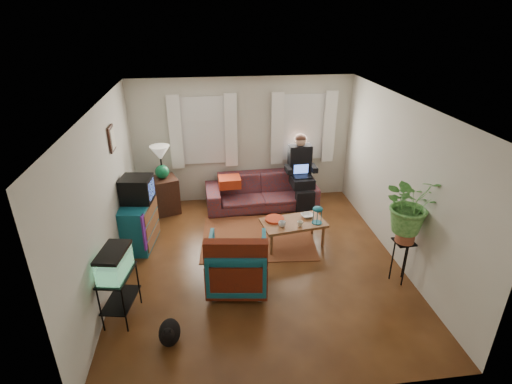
{
  "coord_description": "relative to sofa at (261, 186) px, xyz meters",
  "views": [
    {
      "loc": [
        -0.75,
        -5.4,
        3.83
      ],
      "look_at": [
        0.0,
        0.4,
        1.1
      ],
      "focal_mm": 28.0,
      "sensor_mm": 36.0,
      "label": 1
    }
  ],
  "objects": [
    {
      "name": "floor",
      "position": [
        -0.33,
        -2.05,
        -0.45
      ],
      "size": [
        4.5,
        5.0,
        0.01
      ],
      "primitive_type": "cube",
      "color": "#4F2B14",
      "rests_on": "ground"
    },
    {
      "name": "ceiling",
      "position": [
        -0.33,
        -2.05,
        2.15
      ],
      "size": [
        4.5,
        5.0,
        0.01
      ],
      "primitive_type": "cube",
      "color": "white",
      "rests_on": "wall_back"
    },
    {
      "name": "wall_back",
      "position": [
        -0.33,
        0.45,
        0.85
      ],
      "size": [
        4.5,
        0.01,
        2.6
      ],
      "primitive_type": "cube",
      "color": "silver",
      "rests_on": "floor"
    },
    {
      "name": "wall_front",
      "position": [
        -0.33,
        -4.55,
        0.85
      ],
      "size": [
        4.5,
        0.01,
        2.6
      ],
      "primitive_type": "cube",
      "color": "silver",
      "rests_on": "floor"
    },
    {
      "name": "wall_left",
      "position": [
        -2.58,
        -2.05,
        0.85
      ],
      "size": [
        0.01,
        5.0,
        2.6
      ],
      "primitive_type": "cube",
      "color": "silver",
      "rests_on": "floor"
    },
    {
      "name": "wall_right",
      "position": [
        1.92,
        -2.05,
        0.85
      ],
      "size": [
        0.01,
        5.0,
        2.6
      ],
      "primitive_type": "cube",
      "color": "silver",
      "rests_on": "floor"
    },
    {
      "name": "window_left",
      "position": [
        -1.13,
        0.43,
        1.1
      ],
      "size": [
        1.08,
        0.04,
        1.38
      ],
      "primitive_type": "cube",
      "color": "white",
      "rests_on": "wall_back"
    },
    {
      "name": "window_right",
      "position": [
        0.92,
        0.43,
        1.1
      ],
      "size": [
        1.08,
        0.04,
        1.38
      ],
      "primitive_type": "cube",
      "color": "white",
      "rests_on": "wall_back"
    },
    {
      "name": "curtains_left",
      "position": [
        -1.13,
        0.35,
        1.1
      ],
      "size": [
        1.36,
        0.06,
        1.5
      ],
      "primitive_type": "cube",
      "color": "white",
      "rests_on": "wall_back"
    },
    {
      "name": "curtains_right",
      "position": [
        0.92,
        0.35,
        1.1
      ],
      "size": [
        1.36,
        0.06,
        1.5
      ],
      "primitive_type": "cube",
      "color": "white",
      "rests_on": "wall_back"
    },
    {
      "name": "picture_frame",
      "position": [
        -2.54,
        -1.2,
        1.5
      ],
      "size": [
        0.04,
        0.32,
        0.4
      ],
      "primitive_type": "cube",
      "color": "#3D2616",
      "rests_on": "wall_left"
    },
    {
      "name": "area_rug",
      "position": [
        -0.25,
        -1.26,
        -0.44
      ],
      "size": [
        2.13,
        1.76,
        0.01
      ],
      "primitive_type": "cube",
      "rotation": [
        0.0,
        0.0,
        -0.08
      ],
      "color": "maroon",
      "rests_on": "floor"
    },
    {
      "name": "sofa",
      "position": [
        0.0,
        0.0,
        0.0
      ],
      "size": [
        2.31,
        0.97,
        0.89
      ],
      "primitive_type": "imported",
      "rotation": [
        0.0,
        0.0,
        0.03
      ],
      "color": "brown",
      "rests_on": "floor"
    },
    {
      "name": "seated_person",
      "position": [
        0.82,
        0.03,
        0.23
      ],
      "size": [
        0.59,
        0.72,
        1.36
      ],
      "primitive_type": null,
      "rotation": [
        0.0,
        0.0,
        0.03
      ],
      "color": "black",
      "rests_on": "sofa"
    },
    {
      "name": "side_table",
      "position": [
        -1.98,
        -0.01,
        -0.08
      ],
      "size": [
        0.64,
        0.64,
        0.74
      ],
      "primitive_type": "cube",
      "rotation": [
        0.0,
        0.0,
        0.32
      ],
      "color": "#381D15",
      "rests_on": "floor"
    },
    {
      "name": "table_lamp",
      "position": [
        -1.98,
        -0.01,
        0.61
      ],
      "size": [
        0.48,
        0.48,
        0.68
      ],
      "primitive_type": null,
      "rotation": [
        0.0,
        0.0,
        0.32
      ],
      "color": "white",
      "rests_on": "side_table"
    },
    {
      "name": "dresser",
      "position": [
        -2.32,
        -1.22,
        -0.04
      ],
      "size": [
        0.57,
        0.96,
        0.81
      ],
      "primitive_type": "cube",
      "rotation": [
        0.0,
        0.0,
        -0.14
      ],
      "color": "#136973",
      "rests_on": "floor"
    },
    {
      "name": "crt_tv",
      "position": [
        -2.29,
        -1.13,
        0.58
      ],
      "size": [
        0.55,
        0.52,
        0.43
      ],
      "primitive_type": "cube",
      "rotation": [
        0.0,
        0.0,
        -0.14
      ],
      "color": "black",
      "rests_on": "dresser"
    },
    {
      "name": "aquarium_stand",
      "position": [
        -2.33,
        -3.04,
        -0.1
      ],
      "size": [
        0.46,
        0.68,
        0.7
      ],
      "primitive_type": "cube",
      "rotation": [
        0.0,
        0.0,
        -0.18
      ],
      "color": "black",
      "rests_on": "floor"
    },
    {
      "name": "aquarium",
      "position": [
        -2.33,
        -3.04,
        0.43
      ],
      "size": [
        0.41,
        0.62,
        0.37
      ],
      "primitive_type": "cube",
      "rotation": [
        0.0,
        0.0,
        -0.18
      ],
      "color": "#7FD899",
      "rests_on": "aquarium_stand"
    },
    {
      "name": "black_cat",
      "position": [
        -1.67,
        -3.58,
        -0.27
      ],
      "size": [
        0.28,
        0.42,
        0.35
      ],
      "primitive_type": "ellipsoid",
      "rotation": [
        0.0,
        0.0,
        0.02
      ],
      "color": "black",
      "rests_on": "floor"
    },
    {
      "name": "armchair",
      "position": [
        -0.73,
        -2.59,
        -0.01
      ],
      "size": [
        0.94,
        0.9,
        0.87
      ],
      "primitive_type": "imported",
      "rotation": [
        0.0,
        0.0,
        3.01
      ],
      "color": "#105F61",
      "rests_on": "floor"
    },
    {
      "name": "serape_throw",
      "position": [
        -0.77,
        -2.92,
        0.17
      ],
      "size": [
        0.89,
        0.31,
        0.72
      ],
      "primitive_type": "cube",
      "rotation": [
        0.0,
        0.0,
        -0.13
      ],
      "color": "#9E0A0A",
      "rests_on": "armchair"
    },
    {
      "name": "coffee_table",
      "position": [
        0.34,
        -1.56,
        -0.22
      ],
      "size": [
        1.16,
        0.75,
        0.45
      ],
      "primitive_type": "cube",
      "rotation": [
        0.0,
        0.0,
        0.16
      ],
      "color": "brown",
      "rests_on": "floor"
    },
    {
      "name": "cup_a",
      "position": [
        0.11,
        -1.69,
        0.05
      ],
      "size": [
        0.14,
        0.14,
        0.1
      ],
      "primitive_type": "imported",
      "rotation": [
        0.0,
        0.0,
        0.16
      ],
      "color": "white",
      "rests_on": "coffee_table"
    },
    {
      "name": "cup_b",
      "position": [
        0.41,
        -1.72,
        0.05
      ],
      "size": [
        0.11,
        0.11,
        0.09
      ],
      "primitive_type": "imported",
      "rotation": [
        0.0,
        0.0,
        0.16
      ],
      "color": "beige",
      "rests_on": "coffee_table"
    },
    {
      "name": "bowl",
      "position": [
        0.61,
        -1.41,
        0.03
      ],
      "size": [
        0.24,
        0.24,
        0.05
      ],
      "primitive_type": "imported",
      "rotation": [
        0.0,
        0.0,
        0.16
      ],
      "color": "white",
      "rests_on": "coffee_table"
    },
    {
      "name": "snack_tray",
      "position": [
        0.02,
        -1.46,
        0.02
      ],
      "size": [
        0.38,
        0.38,
        0.04
      ],
      "primitive_type": "cylinder",
      "rotation": [
        0.0,
        0.0,
        0.16
      ],
      "color": "#B21414",
      "rests_on": "coffee_table"
    },
    {
      "name": "birdcage",
      "position": [
        0.73,
        -1.64,
        0.16
      ],
      "size": [
        0.2,
        0.2,
        0.31
      ],
      "primitive_type": null,
      "rotation": [
        0.0,
        0.0,
        0.16
      ],
      "color": "#115B6B",
      "rests_on": "coffee_table"
    },
    {
      "name": "plant_stand",
      "position": [
        1.72,
        -2.78,
        -0.1
      ],
      "size": [
        0.32,
        0.32,
        0.7
      ],
      "primitive_type": "cube",
      "rotation": [
        0.0,
        0.0,
        0.07
      ],
      "color": "black",
      "rests_on": "floor"
    },
    {
      "name": "potted_plant",
      "position": [
        1.72,
        -2.78,
        0.74
      ],
      "size": [
        0.85,
        0.74,
        0.89
      ],
      "primitive_type": "imported",
      "rotation": [
        0.0,
        0.0,
        0.07
      ],
      "color": "#599947",
      "rests_on": "plant_stand"
    }
  ]
}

